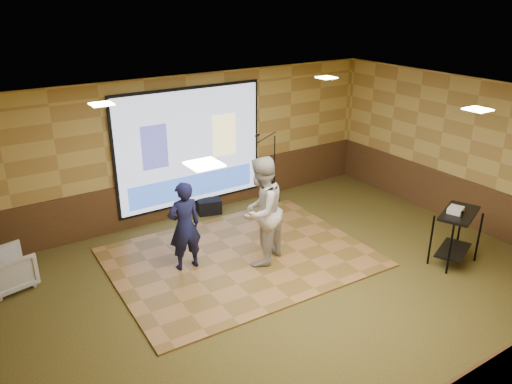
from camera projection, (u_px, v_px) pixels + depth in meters
ground at (287, 285)px, 8.30m from camera, size 9.00×9.00×0.00m
room_shell at (290, 166)px, 7.51m from camera, size 9.04×7.04×3.02m
wainscot_back at (192, 192)px, 10.82m from camera, size 9.00×0.04×0.95m
wainscot_right at (460, 201)px, 10.39m from camera, size 0.04×7.00×0.95m
projector_screen at (191, 149)px, 10.41m from camera, size 3.32×0.06×2.52m
downlight_nw at (102, 104)px, 7.46m from camera, size 0.32×0.32×0.02m
downlight_ne at (326, 78)px, 9.69m from camera, size 0.32×0.32×0.02m
downlight_sw at (204, 164)px, 4.90m from camera, size 0.32×0.32×0.02m
downlight_se at (478, 109)px, 7.13m from camera, size 0.32×0.32×0.02m
dance_floor at (241, 257)px, 9.12m from camera, size 4.62×3.57×0.03m
player_left at (184, 226)px, 8.47m from camera, size 0.60×0.41×1.60m
player_right at (261, 211)px, 8.60m from camera, size 1.18×1.09×1.95m
av_table at (457, 227)px, 8.72m from camera, size 0.94×0.50×0.99m
projector at (456, 210)px, 8.58m from camera, size 0.34×0.31×0.09m
mic_stand at (272, 181)px, 11.38m from camera, size 0.66×0.27×1.68m
banquet_chair at (9, 270)px, 8.12m from camera, size 0.85×0.84×0.66m
duffel_bag at (209, 206)px, 10.91m from camera, size 0.57×0.45×0.31m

